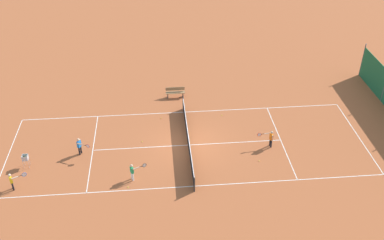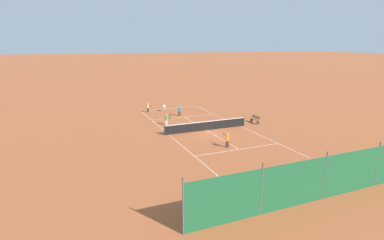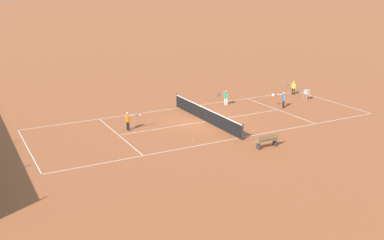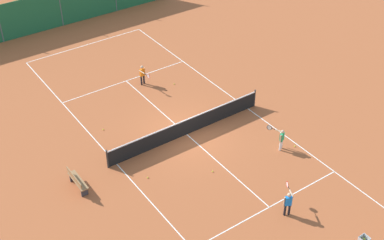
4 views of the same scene
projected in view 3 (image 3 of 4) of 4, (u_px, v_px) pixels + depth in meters
name	position (u px, v px, depth m)	size (l,w,h in m)	color
ground_plane	(206.00, 121.00, 31.46)	(600.00, 600.00, 0.00)	#A8542D
court_line_markings	(206.00, 121.00, 31.46)	(8.25, 23.85, 0.01)	white
tennis_net	(206.00, 114.00, 31.32)	(9.18, 0.08, 1.06)	#2D2D2D
player_far_service	(226.00, 97.00, 35.56)	(0.41, 1.03, 1.18)	white
player_near_service	(293.00, 87.00, 38.97)	(0.42, 1.03, 1.19)	black
player_far_baseline	(283.00, 99.00, 34.77)	(0.78, 0.91, 1.25)	black
player_near_baseline	(128.00, 120.00, 29.31)	(0.42, 1.06, 1.25)	black
tennis_ball_far_corner	(254.00, 130.00, 29.37)	(0.07, 0.07, 0.07)	#CCE033
tennis_ball_alley_right	(224.00, 102.00, 36.51)	(0.07, 0.07, 0.07)	#CCE033
tennis_ball_service_box	(248.00, 117.00, 32.31)	(0.07, 0.07, 0.07)	#CCE033
tennis_ball_mid_court	(193.00, 141.00, 27.33)	(0.07, 0.07, 0.07)	#CCE033
tennis_ball_alley_left	(135.00, 122.00, 31.24)	(0.07, 0.07, 0.07)	#CCE033
ball_hopper	(307.00, 92.00, 37.09)	(0.36, 0.36, 0.89)	#B7B7BC
courtside_bench	(267.00, 140.00, 26.20)	(0.36, 1.50, 0.84)	olive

